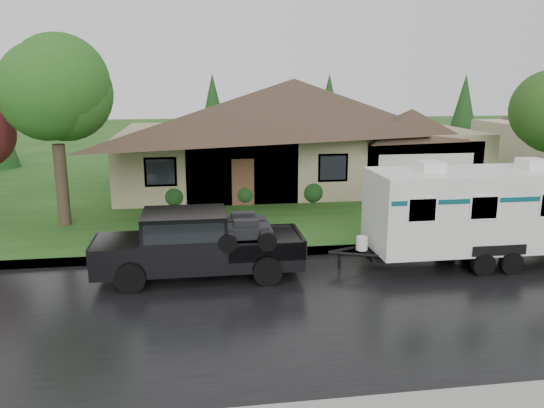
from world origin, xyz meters
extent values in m
plane|color=#224E18|center=(0.00, 0.00, 0.00)|extent=(140.00, 140.00, 0.00)
cube|color=black|center=(0.00, -2.00, 0.01)|extent=(140.00, 8.00, 0.01)
cube|color=gray|center=(0.00, 2.25, 0.07)|extent=(140.00, 0.50, 0.15)
cube|color=#224E18|center=(0.00, 15.00, 0.07)|extent=(140.00, 26.00, 0.15)
cube|color=gray|center=(2.00, 14.00, 1.65)|extent=(18.00, 10.00, 3.00)
pyramid|color=#39291F|center=(2.00, 14.00, 5.75)|extent=(19.44, 10.80, 2.60)
cube|color=gray|center=(7.40, 11.00, 1.50)|extent=(5.76, 4.00, 2.70)
cylinder|color=#382B1E|center=(-8.43, 6.68, 1.72)|extent=(0.46, 0.46, 3.14)
sphere|color=#306E23|center=(-8.43, 6.68, 5.16)|extent=(4.33, 4.33, 4.33)
sphere|color=#143814|center=(-4.30, 9.30, 0.65)|extent=(1.00, 1.00, 1.00)
sphere|color=#143814|center=(-1.15, 9.30, 0.65)|extent=(1.00, 1.00, 1.00)
sphere|color=#143814|center=(2.00, 9.30, 0.65)|extent=(1.00, 1.00, 1.00)
sphere|color=#143814|center=(5.15, 9.30, 0.65)|extent=(1.00, 1.00, 1.00)
sphere|color=#143814|center=(8.30, 9.30, 0.65)|extent=(1.00, 1.00, 1.00)
cube|color=black|center=(-3.32, 0.60, 0.77)|extent=(5.91, 1.97, 0.85)
cube|color=black|center=(-5.48, 0.60, 1.03)|extent=(1.57, 1.92, 0.34)
cube|color=black|center=(-3.71, 0.60, 1.53)|extent=(2.36, 1.85, 0.89)
cube|color=black|center=(-3.71, 0.60, 1.57)|extent=(2.17, 1.89, 0.54)
cube|color=black|center=(-1.45, 0.60, 0.96)|extent=(2.17, 1.87, 0.06)
cylinder|color=black|center=(-5.19, -0.37, 0.41)|extent=(0.83, 0.31, 0.83)
cylinder|color=black|center=(-5.19, 1.56, 0.41)|extent=(0.83, 0.31, 0.83)
cylinder|color=black|center=(-1.45, -0.37, 0.41)|extent=(0.83, 0.31, 0.83)
cylinder|color=black|center=(-1.45, 1.56, 0.41)|extent=(0.83, 0.31, 0.83)
cube|color=white|center=(5.38, 0.60, 1.75)|extent=(6.89, 2.36, 2.41)
cube|color=black|center=(5.38, 0.60, 0.39)|extent=(7.28, 1.18, 0.14)
cube|color=#0B4751|center=(5.38, 0.60, 2.28)|extent=(6.75, 2.38, 0.14)
cube|color=white|center=(3.61, 0.60, 3.11)|extent=(0.69, 0.79, 0.31)
cube|color=white|center=(6.96, 0.60, 3.11)|extent=(0.69, 0.79, 0.31)
cylinder|color=black|center=(4.94, -0.56, 0.34)|extent=(0.69, 0.24, 0.69)
cylinder|color=black|center=(4.94, 1.76, 0.34)|extent=(0.69, 0.24, 0.69)
cylinder|color=black|center=(5.83, -0.56, 0.34)|extent=(0.69, 0.24, 0.69)
cylinder|color=black|center=(5.83, 1.76, 0.34)|extent=(0.69, 0.24, 0.69)
camera|label=1|loc=(-3.38, -14.26, 5.58)|focal=35.00mm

